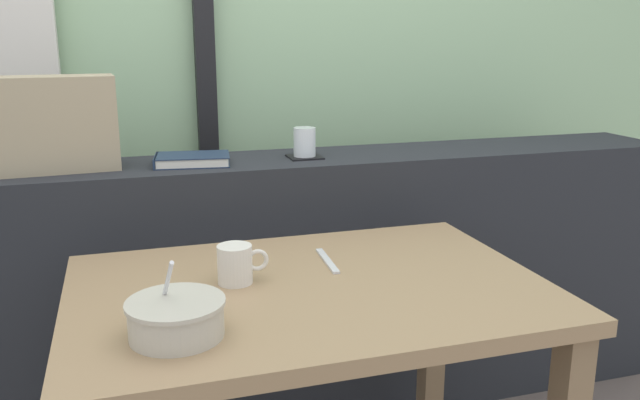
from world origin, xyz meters
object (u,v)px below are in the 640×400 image
(soup_bowl, at_px, (176,318))
(ceramic_mug, at_px, (236,264))
(throw_pillow, at_px, (56,124))
(coaster_square, at_px, (305,157))
(fork_utensil, at_px, (327,261))
(breakfast_table, at_px, (309,334))
(closed_book, at_px, (192,160))
(juice_glass, at_px, (305,143))

(soup_bowl, xyz_separation_m, ceramic_mug, (0.15, 0.23, 0.01))
(throw_pillow, relative_size, ceramic_mug, 2.83)
(soup_bowl, bearing_deg, coaster_square, 59.83)
(coaster_square, bearing_deg, fork_utensil, -99.82)
(breakfast_table, distance_m, coaster_square, 0.71)
(closed_book, xyz_separation_m, throw_pillow, (-0.36, 0.02, 0.12))
(juice_glass, height_order, throw_pillow, throw_pillow)
(coaster_square, relative_size, juice_glass, 1.13)
(closed_book, bearing_deg, fork_utensil, -62.62)
(throw_pillow, bearing_deg, breakfast_table, -50.25)
(juice_glass, distance_m, ceramic_mug, 0.67)
(throw_pillow, bearing_deg, coaster_square, -1.25)
(breakfast_table, bearing_deg, fork_utensil, 57.01)
(closed_book, xyz_separation_m, soup_bowl, (-0.12, -0.79, -0.14))
(breakfast_table, distance_m, throw_pillow, 0.93)
(breakfast_table, relative_size, closed_book, 4.44)
(coaster_square, bearing_deg, closed_book, -178.53)
(juice_glass, xyz_separation_m, fork_utensil, (-0.09, -0.51, -0.20))
(coaster_square, relative_size, soup_bowl, 0.56)
(breakfast_table, relative_size, juice_glass, 11.57)
(juice_glass, bearing_deg, fork_utensil, -99.82)
(juice_glass, height_order, soup_bowl, juice_glass)
(throw_pillow, xyz_separation_m, fork_utensil, (0.62, -0.52, -0.28))
(coaster_square, bearing_deg, juice_glass, 0.00)
(coaster_square, xyz_separation_m, ceramic_mug, (-0.32, -0.57, -0.12))
(breakfast_table, height_order, soup_bowl, soup_bowl)
(breakfast_table, relative_size, throw_pillow, 3.19)
(juice_glass, relative_size, throw_pillow, 0.28)
(closed_book, relative_size, ceramic_mug, 2.04)
(throw_pillow, height_order, soup_bowl, throw_pillow)
(ceramic_mug, bearing_deg, closed_book, 92.73)
(coaster_square, bearing_deg, ceramic_mug, -118.97)
(throw_pillow, bearing_deg, closed_book, -3.84)
(ceramic_mug, bearing_deg, breakfast_table, -20.79)
(ceramic_mug, bearing_deg, fork_utensil, 16.57)
(closed_book, relative_size, fork_utensil, 1.35)
(closed_book, bearing_deg, coaster_square, 1.47)
(throw_pillow, relative_size, soup_bowl, 1.80)
(breakfast_table, height_order, coaster_square, coaster_square)
(coaster_square, relative_size, fork_utensil, 0.59)
(breakfast_table, distance_m, fork_utensil, 0.19)
(juice_glass, height_order, ceramic_mug, juice_glass)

